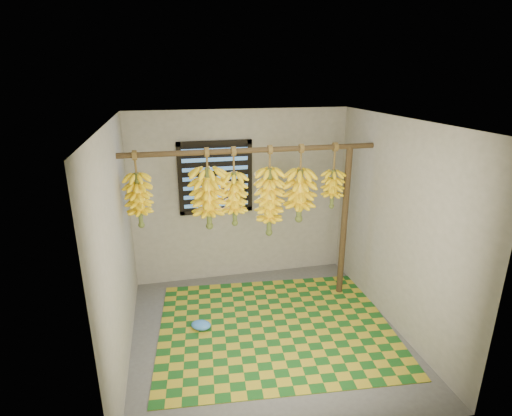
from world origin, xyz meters
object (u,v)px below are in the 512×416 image
object	(u,v)px
woven_mat	(275,327)
banana_bunch_f	(333,189)
banana_bunch_a	(139,200)
banana_bunch_b	(209,198)
support_post	(344,223)
plastic_bag	(201,325)
banana_bunch_d	(269,202)
banana_bunch_c	(234,199)
banana_bunch_e	(300,195)

from	to	relation	value
woven_mat	banana_bunch_f	bearing A→B (deg)	33.66
banana_bunch_a	banana_bunch_b	xyz separation A→B (m)	(0.78, 0.00, -0.03)
support_post	banana_bunch_f	xyz separation A→B (m)	(-0.19, 0.00, 0.48)
banana_bunch_a	banana_bunch_f	bearing A→B (deg)	0.00
plastic_bag	banana_bunch_d	size ratio (longest dim) A/B	0.21
plastic_bag	banana_bunch_a	size ratio (longest dim) A/B	0.27
plastic_bag	banana_bunch_b	bearing A→B (deg)	66.48
banana_bunch_c	banana_bunch_f	size ratio (longest dim) A/B	1.15
woven_mat	banana_bunch_d	distance (m)	1.48
woven_mat	banana_bunch_c	size ratio (longest dim) A/B	2.85
banana_bunch_d	banana_bunch_f	xyz separation A→B (m)	(0.81, 0.00, 0.11)
support_post	banana_bunch_b	xyz separation A→B (m)	(-1.73, 0.00, 0.46)
woven_mat	banana_bunch_e	xyz separation A→B (m)	(0.44, 0.58, 1.41)
woven_mat	banana_bunch_a	bearing A→B (deg)	158.10
woven_mat	banana_bunch_d	bearing A→B (deg)	83.82
woven_mat	banana_bunch_f	distance (m)	1.81
banana_bunch_a	banana_bunch_c	xyz separation A→B (m)	(1.08, -0.00, -0.06)
banana_bunch_d	banana_bunch_b	bearing A→B (deg)	180.00
banana_bunch_b	banana_bunch_d	distance (m)	0.74
banana_bunch_f	woven_mat	bearing A→B (deg)	-146.34
banana_bunch_a	banana_bunch_e	bearing A→B (deg)	-0.00
support_post	banana_bunch_a	world-z (taller)	banana_bunch_a
banana_bunch_c	banana_bunch_e	distance (m)	0.81
banana_bunch_e	plastic_bag	bearing A→B (deg)	-161.51
plastic_bag	banana_bunch_f	distance (m)	2.28
plastic_bag	woven_mat	bearing A→B (deg)	-9.64
banana_bunch_c	plastic_bag	bearing A→B (deg)	-138.62
plastic_bag	banana_bunch_d	world-z (taller)	banana_bunch_d
support_post	banana_bunch_d	distance (m)	1.06
support_post	banana_bunch_e	size ratio (longest dim) A/B	2.09
woven_mat	plastic_bag	bearing A→B (deg)	170.36
banana_bunch_b	banana_bunch_c	size ratio (longest dim) A/B	1.01
banana_bunch_a	banana_bunch_b	world-z (taller)	same
banana_bunch_d	woven_mat	bearing A→B (deg)	-96.18
banana_bunch_b	plastic_bag	bearing A→B (deg)	-113.52
woven_mat	banana_bunch_f	size ratio (longest dim) A/B	3.28
woven_mat	banana_bunch_e	bearing A→B (deg)	52.59
support_post	woven_mat	size ratio (longest dim) A/B	0.74
support_post	banana_bunch_f	world-z (taller)	banana_bunch_f
banana_bunch_c	banana_bunch_e	bearing A→B (deg)	0.00
plastic_bag	banana_bunch_d	bearing A→B (deg)	25.31
support_post	banana_bunch_c	bearing A→B (deg)	-180.00
support_post	banana_bunch_a	xyz separation A→B (m)	(-2.51, 0.00, 0.49)
banana_bunch_c	banana_bunch_a	bearing A→B (deg)	180.00
support_post	banana_bunch_b	world-z (taller)	banana_bunch_b
banana_bunch_b	banana_bunch_f	world-z (taller)	same
support_post	banana_bunch_e	world-z (taller)	banana_bunch_e
banana_bunch_a	banana_bunch_b	distance (m)	0.78
banana_bunch_a	banana_bunch_d	size ratio (longest dim) A/B	0.79
plastic_bag	banana_bunch_e	size ratio (longest dim) A/B	0.25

